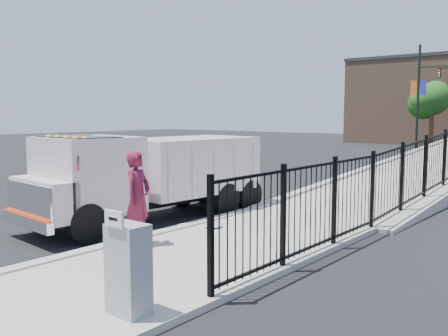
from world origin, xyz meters
The scene contains 12 objects.
ground centered at (0.00, 0.00, 0.00)m, with size 120.00×120.00×0.00m, color black.
sidewalk centered at (1.93, -2.00, 0.06)m, with size 3.55×12.00×0.12m, color #9E998E.
curb centered at (0.00, -2.00, 0.08)m, with size 0.30×12.00×0.16m, color #ADAAA3.
ramp centered at (2.12, 16.00, 0.00)m, with size 3.95×24.00×1.70m, color #9E998E.
truck centered at (-1.61, 1.39, 1.32)m, with size 2.76×7.02×2.35m.
worker centered at (0.43, -0.68, 1.11)m, with size 0.72×0.47×1.97m, color maroon.
utility_cabinet centered at (3.10, -3.19, 0.75)m, with size 0.55×0.40×1.25m, color gray.
arrow_sign centered at (3.10, -3.41, 1.48)m, with size 0.35×0.04×0.22m, color white.
debris centered at (0.63, 1.51, 0.18)m, with size 0.45×0.45×0.11m, color silver.
light_pole_0 centered at (-3.91, 31.06, 4.36)m, with size 3.77×0.22×8.00m.
tree_0 centered at (-4.38, 35.21, 3.96)m, with size 2.80×2.80×5.40m.
building centered at (-9.00, 44.00, 4.00)m, with size 10.00×10.00×8.00m, color #8C664C.
Camera 1 is at (8.26, -7.49, 2.84)m, focal length 40.00 mm.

